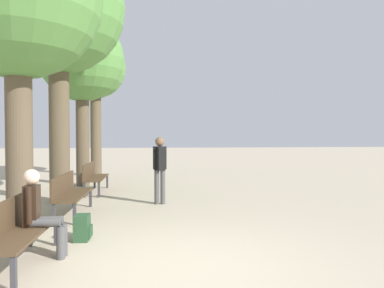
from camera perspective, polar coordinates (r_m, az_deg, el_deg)
The scene contains 10 objects.
ground_plane at distance 5.14m, azimuth -2.41°, elevation -18.14°, with size 80.00×80.00×0.00m, color #B7A88E.
bench_row_0 at distance 5.52m, azimuth -25.30°, elevation -11.42°, with size 0.48×1.83×0.86m.
bench_row_1 at distance 8.41m, azimuth -18.19°, elevation -6.86°, with size 0.48×1.83×0.86m.
bench_row_2 at distance 11.38m, azimuth -14.81°, elevation -4.62°, with size 0.48×1.83×0.86m.
tree_row_1 at distance 10.42m, azimuth -19.73°, elevation 18.65°, with size 3.30×3.30×6.53m.
tree_row_2 at distance 13.10m, azimuth -16.41°, elevation 11.96°, with size 2.75×2.75×5.55m.
tree_row_3 at distance 15.81m, azimuth -14.49°, elevation 10.69°, with size 2.40×2.40×5.55m.
person_seated at distance 5.68m, azimuth -22.12°, elevation -9.39°, with size 0.57×0.32×1.24m.
backpack at distance 6.48m, azimuth -16.35°, elevation -12.16°, with size 0.26×0.34×0.41m.
pedestrian_near at distance 9.21m, azimuth -4.93°, elevation -3.32°, with size 0.33×0.29×1.65m.
Camera 1 is at (-0.26, -4.83, 1.74)m, focal length 35.00 mm.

